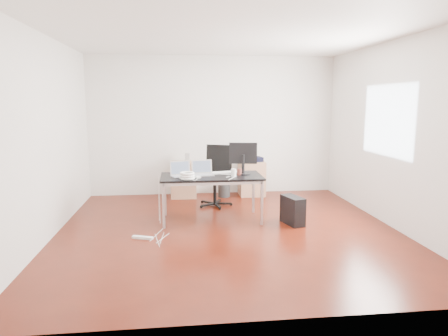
{
  "coord_description": "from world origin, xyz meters",
  "views": [
    {
      "loc": [
        -0.71,
        -5.65,
        1.89
      ],
      "look_at": [
        0.0,
        0.55,
        0.85
      ],
      "focal_mm": 32.0,
      "sensor_mm": 36.0,
      "label": 1
    }
  ],
  "objects": [
    {
      "name": "room_shell",
      "position": [
        0.04,
        0.0,
        1.4
      ],
      "size": [
        5.0,
        5.0,
        5.0
      ],
      "color": "#3D0F07",
      "rests_on": "ground"
    },
    {
      "name": "laptop_left",
      "position": [
        -0.67,
        0.55,
        0.79
      ],
      "size": [
        0.39,
        0.34,
        0.23
      ],
      "rotation": [
        0.0,
        0.0,
        0.31
      ],
      "color": "silver",
      "rests_on": "desk"
    },
    {
      "name": "keyboard",
      "position": [
        0.03,
        0.76,
        0.74
      ],
      "size": [
        0.46,
        0.24,
        0.02
      ],
      "primitive_type": "cube",
      "rotation": [
        0.0,
        0.0,
        0.23
      ],
      "color": "white",
      "rests_on": "desk"
    },
    {
      "name": "cable_coil",
      "position": [
        -0.59,
        0.31,
        0.78
      ],
      "size": [
        0.24,
        0.24,
        0.11
      ],
      "rotation": [
        0.0,
        0.0,
        -0.34
      ],
      "color": "white",
      "rests_on": "desk"
    },
    {
      "name": "pc_tower",
      "position": [
        1.04,
        0.2,
        0.22
      ],
      "size": [
        0.31,
        0.49,
        0.44
      ],
      "primitive_type": "cube",
      "rotation": [
        0.0,
        0.0,
        0.27
      ],
      "color": "black",
      "rests_on": "ground"
    },
    {
      "name": "cup_white",
      "position": [
        0.14,
        0.45,
        0.79
      ],
      "size": [
        0.08,
        0.08,
        0.12
      ],
      "primitive_type": "cylinder",
      "rotation": [
        0.0,
        0.0,
        -0.06
      ],
      "color": "white",
      "rests_on": "desk"
    },
    {
      "name": "filing_cabinet_left",
      "position": [
        -0.63,
        2.23,
        0.35
      ],
      "size": [
        0.5,
        0.5,
        0.7
      ],
      "primitive_type": "cube",
      "color": "#A67253",
      "rests_on": "ground"
    },
    {
      "name": "power_strip",
      "position": [
        -1.23,
        -0.23,
        0.02
      ],
      "size": [
        0.3,
        0.16,
        0.04
      ],
      "primitive_type": "cube",
      "rotation": [
        0.0,
        0.0,
        -0.36
      ],
      "color": "white",
      "rests_on": "ground"
    },
    {
      "name": "cup_brown",
      "position": [
        0.25,
        0.55,
        0.78
      ],
      "size": [
        0.09,
        0.09,
        0.1
      ],
      "primitive_type": "cylinder",
      "rotation": [
        0.0,
        0.0,
        -0.23
      ],
      "color": "#5E2820",
      "rests_on": "desk"
    },
    {
      "name": "speaker",
      "position": [
        -0.54,
        2.25,
        0.79
      ],
      "size": [
        0.1,
        0.09,
        0.18
      ],
      "primitive_type": "cube",
      "rotation": [
        0.0,
        0.0,
        -0.15
      ],
      "color": "#9E9E9E",
      "rests_on": "filing_cabinet_left"
    },
    {
      "name": "office_chair",
      "position": [
        -0.03,
        1.53,
        0.61
      ],
      "size": [
        0.63,
        0.65,
        1.08
      ],
      "rotation": [
        0.0,
        0.0,
        -0.42
      ],
      "color": "black",
      "rests_on": "ground"
    },
    {
      "name": "wastebasket",
      "position": [
        0.18,
        2.13,
        0.14
      ],
      "size": [
        0.29,
        0.29,
        0.28
      ],
      "primitive_type": "cylinder",
      "rotation": [
        0.0,
        0.0,
        0.25
      ],
      "color": "black",
      "rests_on": "ground"
    },
    {
      "name": "power_adapter",
      "position": [
        -0.42,
        0.39,
        0.74
      ],
      "size": [
        0.09,
        0.09,
        0.03
      ],
      "primitive_type": "cube",
      "rotation": [
        0.0,
        0.0,
        0.36
      ],
      "color": "white",
      "rests_on": "desk"
    },
    {
      "name": "desk",
      "position": [
        -0.2,
        0.56,
        0.68
      ],
      "size": [
        1.6,
        0.8,
        0.73
      ],
      "color": "black",
      "rests_on": "ground"
    },
    {
      "name": "laptop_right",
      "position": [
        -0.34,
        0.63,
        0.79
      ],
      "size": [
        0.36,
        0.29,
        0.23
      ],
      "rotation": [
        0.0,
        0.0,
        0.11
      ],
      "color": "silver",
      "rests_on": "desk"
    },
    {
      "name": "monitor",
      "position": [
        0.32,
        0.65,
        1.01
      ],
      "size": [
        0.45,
        0.26,
        0.51
      ],
      "rotation": [
        0.0,
        0.0,
        -0.17
      ],
      "color": "black",
      "rests_on": "desk"
    },
    {
      "name": "filing_cabinet_right",
      "position": [
        0.76,
        2.23,
        0.35
      ],
      "size": [
        0.5,
        0.5,
        0.7
      ],
      "primitive_type": "cube",
      "color": "#A67253",
      "rests_on": "ground"
    },
    {
      "name": "navy_garment",
      "position": [
        0.8,
        2.18,
        0.74
      ],
      "size": [
        0.34,
        0.3,
        0.09
      ],
      "primitive_type": "cube",
      "rotation": [
        0.0,
        0.0,
        0.22
      ],
      "color": "black",
      "rests_on": "filing_cabinet_right"
    }
  ]
}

